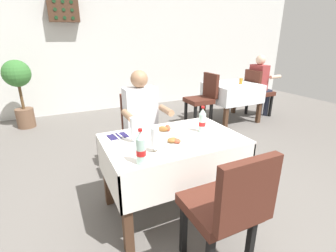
% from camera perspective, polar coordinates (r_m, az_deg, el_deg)
% --- Properties ---
extents(ground_plane, '(11.00, 11.00, 0.00)m').
position_cam_1_polar(ground_plane, '(2.48, 4.20, -20.11)').
color(ground_plane, '#66605B').
extents(back_wall, '(11.00, 0.12, 2.88)m').
position_cam_1_polar(back_wall, '(5.81, -16.83, 17.58)').
color(back_wall, silver).
rests_on(back_wall, ground).
extents(main_dining_table, '(1.21, 0.79, 0.74)m').
position_cam_1_polar(main_dining_table, '(2.27, 1.10, -6.76)').
color(main_dining_table, white).
rests_on(main_dining_table, ground).
extents(chair_far_diner_seat, '(0.44, 0.50, 0.97)m').
position_cam_1_polar(chair_far_diner_seat, '(2.95, -5.80, -0.80)').
color(chair_far_diner_seat, '#4C2319').
rests_on(chair_far_diner_seat, ground).
extents(chair_near_camera_side, '(0.44, 0.50, 0.97)m').
position_cam_1_polar(chair_near_camera_side, '(1.72, 13.54, -17.69)').
color(chair_near_camera_side, '#4C2319').
rests_on(chair_near_camera_side, ground).
extents(seated_diner_far, '(0.50, 0.46, 1.26)m').
position_cam_1_polar(seated_diner_far, '(2.78, -5.94, 1.38)').
color(seated_diner_far, '#282D42').
rests_on(seated_diner_far, ground).
extents(plate_near_camera, '(0.24, 0.24, 0.05)m').
position_cam_1_polar(plate_near_camera, '(2.07, 1.78, -3.79)').
color(plate_near_camera, white).
rests_on(plate_near_camera, main_dining_table).
extents(plate_far_diner, '(0.23, 0.23, 0.07)m').
position_cam_1_polar(plate_far_diner, '(2.33, -0.42, -0.96)').
color(plate_far_diner, white).
rests_on(plate_far_diner, main_dining_table).
extents(beer_glass_left, '(0.07, 0.07, 0.22)m').
position_cam_1_polar(beer_glass_left, '(2.09, -7.84, -0.74)').
color(beer_glass_left, white).
rests_on(beer_glass_left, main_dining_table).
extents(beer_glass_middle, '(0.07, 0.07, 0.20)m').
position_cam_1_polar(beer_glass_middle, '(1.90, -3.08, -3.22)').
color(beer_glass_middle, white).
rests_on(beer_glass_middle, main_dining_table).
extents(cola_bottle_primary, '(0.07, 0.07, 0.26)m').
position_cam_1_polar(cola_bottle_primary, '(1.73, -6.31, -5.24)').
color(cola_bottle_primary, silver).
rests_on(cola_bottle_primary, main_dining_table).
extents(cola_bottle_secondary, '(0.07, 0.07, 0.25)m').
position_cam_1_polar(cola_bottle_secondary, '(2.33, 7.95, 1.20)').
color(cola_bottle_secondary, silver).
rests_on(cola_bottle_secondary, main_dining_table).
extents(napkin_cutlery_set, '(0.18, 0.19, 0.01)m').
position_cam_1_polar(napkin_cutlery_set, '(2.28, -11.57, -2.27)').
color(napkin_cutlery_set, '#231E4C').
rests_on(napkin_cutlery_set, main_dining_table).
extents(background_dining_table, '(0.92, 0.85, 0.74)m').
position_cam_1_polar(background_dining_table, '(5.03, 14.55, 7.43)').
color(background_dining_table, white).
rests_on(background_dining_table, ground).
extents(background_chair_left, '(0.50, 0.44, 0.97)m').
position_cam_1_polar(background_chair_left, '(4.64, 8.13, 6.79)').
color(background_chair_left, '#4C2319').
rests_on(background_chair_left, ground).
extents(background_chair_right, '(0.50, 0.44, 0.97)m').
position_cam_1_polar(background_chair_right, '(5.48, 19.98, 7.81)').
color(background_chair_right, '#4C2319').
rests_on(background_chair_right, ground).
extents(background_patron, '(0.46, 0.50, 1.26)m').
position_cam_1_polar(background_patron, '(5.49, 20.54, 9.44)').
color(background_patron, '#282D42').
rests_on(background_patron, ground).
extents(background_table_tumbler, '(0.06, 0.06, 0.11)m').
position_cam_1_polar(background_table_tumbler, '(5.00, 16.54, 9.95)').
color(background_table_tumbler, '#C68928').
rests_on(background_table_tumbler, background_dining_table).
extents(potted_plant_corner, '(0.47, 0.47, 1.23)m').
position_cam_1_polar(potted_plant_corner, '(5.15, -31.30, 8.08)').
color(potted_plant_corner, brown).
rests_on(potted_plant_corner, ground).
extents(wall_bottle_rack, '(0.56, 0.21, 0.42)m').
position_cam_1_polar(wall_bottle_rack, '(5.60, -23.12, 23.46)').
color(wall_bottle_rack, '#472D1E').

